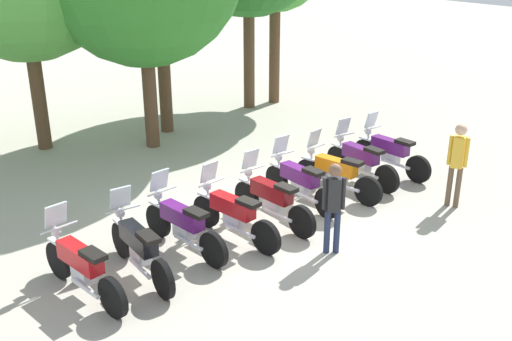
{
  "coord_description": "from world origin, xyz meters",
  "views": [
    {
      "loc": [
        -5.64,
        -8.62,
        5.11
      ],
      "look_at": [
        0.0,
        0.5,
        0.9
      ],
      "focal_mm": 40.82,
      "sensor_mm": 36.0,
      "label": 1
    }
  ],
  "objects_px": {
    "motorcycle_1": "(139,247)",
    "motorcycle_2": "(182,224)",
    "person_1": "(334,202)",
    "motorcycle_4": "(272,199)",
    "motorcycle_7": "(360,160)",
    "person_0": "(457,158)",
    "motorcycle_5": "(300,182)",
    "motorcycle_6": "(336,173)",
    "motorcycle_0": "(81,266)",
    "motorcycle_8": "(390,152)",
    "motorcycle_3": "(233,213)"
  },
  "relations": [
    {
      "from": "motorcycle_1",
      "to": "person_1",
      "type": "relative_size",
      "value": 1.31
    },
    {
      "from": "motorcycle_4",
      "to": "person_1",
      "type": "xyz_separation_m",
      "value": [
        0.26,
        -1.53,
        0.46
      ]
    },
    {
      "from": "motorcycle_7",
      "to": "person_1",
      "type": "height_order",
      "value": "person_1"
    },
    {
      "from": "motorcycle_0",
      "to": "motorcycle_1",
      "type": "distance_m",
      "value": 0.97
    },
    {
      "from": "motorcycle_1",
      "to": "motorcycle_5",
      "type": "xyz_separation_m",
      "value": [
        3.83,
        0.87,
        0.0
      ]
    },
    {
      "from": "motorcycle_5",
      "to": "motorcycle_7",
      "type": "relative_size",
      "value": 1.0
    },
    {
      "from": "motorcycle_4",
      "to": "person_0",
      "type": "relative_size",
      "value": 1.22
    },
    {
      "from": "motorcycle_5",
      "to": "motorcycle_8",
      "type": "distance_m",
      "value": 2.9
    },
    {
      "from": "motorcycle_3",
      "to": "motorcycle_7",
      "type": "bearing_deg",
      "value": -91.45
    },
    {
      "from": "motorcycle_1",
      "to": "motorcycle_2",
      "type": "height_order",
      "value": "same"
    },
    {
      "from": "motorcycle_1",
      "to": "motorcycle_3",
      "type": "bearing_deg",
      "value": -85.52
    },
    {
      "from": "motorcycle_8",
      "to": "person_0",
      "type": "distance_m",
      "value": 2.18
    },
    {
      "from": "motorcycle_5",
      "to": "motorcycle_8",
      "type": "bearing_deg",
      "value": -89.21
    },
    {
      "from": "motorcycle_0",
      "to": "person_0",
      "type": "distance_m",
      "value": 7.51
    },
    {
      "from": "motorcycle_1",
      "to": "motorcycle_2",
      "type": "relative_size",
      "value": 1.02
    },
    {
      "from": "motorcycle_8",
      "to": "motorcycle_7",
      "type": "bearing_deg",
      "value": 84.93
    },
    {
      "from": "motorcycle_0",
      "to": "person_1",
      "type": "distance_m",
      "value": 4.24
    },
    {
      "from": "motorcycle_2",
      "to": "person_0",
      "type": "xyz_separation_m",
      "value": [
        5.53,
        -1.24,
        0.54
      ]
    },
    {
      "from": "motorcycle_6",
      "to": "motorcycle_8",
      "type": "relative_size",
      "value": 0.98
    },
    {
      "from": "motorcycle_1",
      "to": "motorcycle_3",
      "type": "xyz_separation_m",
      "value": [
        1.91,
        0.28,
        0.0
      ]
    },
    {
      "from": "motorcycle_1",
      "to": "motorcycle_5",
      "type": "relative_size",
      "value": 1.0
    },
    {
      "from": "motorcycle_4",
      "to": "motorcycle_7",
      "type": "xyz_separation_m",
      "value": [
        2.88,
        0.72,
        0.0
      ]
    },
    {
      "from": "motorcycle_5",
      "to": "motorcycle_6",
      "type": "relative_size",
      "value": 1.03
    },
    {
      "from": "motorcycle_4",
      "to": "motorcycle_5",
      "type": "height_order",
      "value": "same"
    },
    {
      "from": "motorcycle_5",
      "to": "person_1",
      "type": "bearing_deg",
      "value": 153.7
    },
    {
      "from": "motorcycle_0",
      "to": "motorcycle_4",
      "type": "xyz_separation_m",
      "value": [
        3.84,
        0.57,
        0.0
      ]
    },
    {
      "from": "motorcycle_0",
      "to": "person_1",
      "type": "height_order",
      "value": "person_1"
    },
    {
      "from": "motorcycle_1",
      "to": "person_1",
      "type": "height_order",
      "value": "person_1"
    },
    {
      "from": "motorcycle_4",
      "to": "motorcycle_2",
      "type": "bearing_deg",
      "value": 82.38
    },
    {
      "from": "motorcycle_1",
      "to": "motorcycle_7",
      "type": "distance_m",
      "value": 5.87
    },
    {
      "from": "motorcycle_5",
      "to": "motorcycle_3",
      "type": "bearing_deg",
      "value": 100.72
    },
    {
      "from": "motorcycle_0",
      "to": "motorcycle_6",
      "type": "bearing_deg",
      "value": -95.18
    },
    {
      "from": "motorcycle_0",
      "to": "motorcycle_3",
      "type": "height_order",
      "value": "same"
    },
    {
      "from": "motorcycle_7",
      "to": "person_0",
      "type": "xyz_separation_m",
      "value": [
        0.73,
        -2.04,
        0.54
      ]
    },
    {
      "from": "motorcycle_4",
      "to": "person_1",
      "type": "bearing_deg",
      "value": 179.58
    },
    {
      "from": "motorcycle_4",
      "to": "motorcycle_5",
      "type": "distance_m",
      "value": 1.05
    },
    {
      "from": "motorcycle_0",
      "to": "motorcycle_5",
      "type": "distance_m",
      "value": 4.9
    },
    {
      "from": "motorcycle_1",
      "to": "person_0",
      "type": "xyz_separation_m",
      "value": [
        6.48,
        -0.86,
        0.54
      ]
    },
    {
      "from": "person_1",
      "to": "motorcycle_8",
      "type": "bearing_deg",
      "value": -26.68
    },
    {
      "from": "motorcycle_0",
      "to": "motorcycle_3",
      "type": "xyz_separation_m",
      "value": [
        2.88,
        0.38,
        0.0
      ]
    },
    {
      "from": "person_1",
      "to": "motorcycle_2",
      "type": "bearing_deg",
      "value": 86.85
    },
    {
      "from": "motorcycle_4",
      "to": "motorcycle_1",
      "type": "bearing_deg",
      "value": 89.07
    },
    {
      "from": "motorcycle_4",
      "to": "motorcycle_5",
      "type": "xyz_separation_m",
      "value": [
        0.96,
        0.41,
        0.0
      ]
    },
    {
      "from": "motorcycle_3",
      "to": "motorcycle_5",
      "type": "bearing_deg",
      "value": -87.54
    },
    {
      "from": "motorcycle_2",
      "to": "motorcycle_1",
      "type": "bearing_deg",
      "value": 98.35
    },
    {
      "from": "motorcycle_7",
      "to": "motorcycle_3",
      "type": "bearing_deg",
      "value": 99.31
    },
    {
      "from": "motorcycle_3",
      "to": "motorcycle_4",
      "type": "distance_m",
      "value": 0.98
    },
    {
      "from": "motorcycle_7",
      "to": "motorcycle_4",
      "type": "bearing_deg",
      "value": 100.12
    },
    {
      "from": "motorcycle_1",
      "to": "motorcycle_2",
      "type": "bearing_deg",
      "value": -72.06
    },
    {
      "from": "motorcycle_7",
      "to": "motorcycle_8",
      "type": "relative_size",
      "value": 1.0
    }
  ]
}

